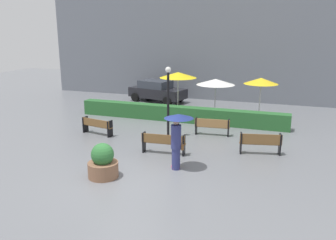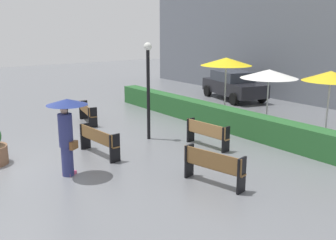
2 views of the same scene
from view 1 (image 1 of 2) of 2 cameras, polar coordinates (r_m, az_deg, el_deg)
ground_plane at (r=12.48m, az=-6.88°, el=-9.67°), size 60.00×60.00×0.00m
bench_far_left at (r=17.76m, az=-11.70°, el=-0.85°), size 1.81×0.70×0.82m
bench_back_row at (r=17.41m, az=7.31°, el=-0.91°), size 1.76×0.48×0.85m
bench_far_right at (r=15.10m, az=15.05°, el=-3.55°), size 1.76×0.69×0.91m
bench_mid_center at (r=14.65m, az=-0.76°, el=-3.64°), size 1.91×0.50×0.88m
pedestrian_with_umbrella at (r=12.76m, az=1.55°, el=-2.08°), size 1.09×1.09×2.15m
planter_pot at (r=12.58m, az=-10.72°, el=-6.97°), size 1.09×1.09×1.26m
lamp_post at (r=16.58m, az=0.03°, el=4.30°), size 0.28×0.28×3.47m
patio_umbrella_yellow at (r=21.48m, az=1.68°, el=7.45°), size 2.30×2.30×2.65m
patio_umbrella_white at (r=21.01m, az=7.89°, el=6.26°), size 2.31×2.31×2.32m
patio_umbrella_yellow_far at (r=20.68m, az=15.14°, el=6.25°), size 1.97×1.97×2.50m
hedge_strip at (r=20.03m, az=1.83°, el=1.03°), size 12.33×0.70×0.88m
building_facade at (r=26.68m, az=8.58°, el=12.47°), size 28.00×1.20×8.48m
parked_car at (r=25.73m, az=-1.84°, el=4.88°), size 4.49×2.73×1.57m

